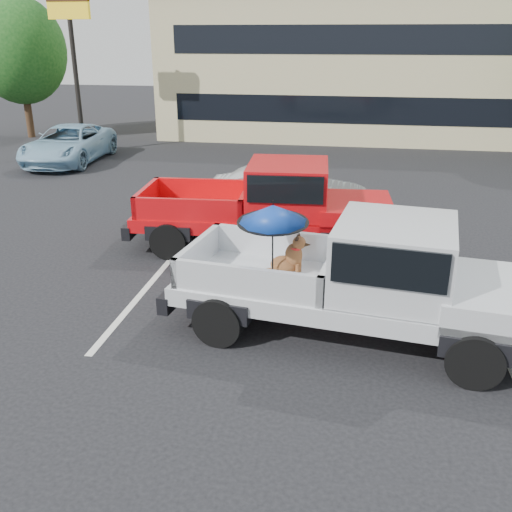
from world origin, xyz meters
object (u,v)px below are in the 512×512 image
(motel_sign, at_px, (71,27))
(red_pickup, at_px, (280,202))
(silver_sedan, at_px, (289,195))
(tree_back, at_px, (474,34))
(tree_left, at_px, (20,51))
(blue_suv, at_px, (69,144))
(silver_pickup, at_px, (376,274))

(motel_sign, height_order, red_pickup, motel_sign)
(red_pickup, xyz_separation_m, silver_sedan, (-0.03, 1.98, -0.36))
(motel_sign, relative_size, tree_back, 0.84)
(tree_back, xyz_separation_m, silver_sedan, (-6.91, -17.50, -3.75))
(tree_left, bearing_deg, blue_suv, -48.19)
(red_pickup, bearing_deg, motel_sign, 130.42)
(red_pickup, bearing_deg, silver_sedan, 87.33)
(silver_sedan, distance_m, blue_suv, 10.37)
(tree_back, bearing_deg, silver_pickup, -102.00)
(tree_back, xyz_separation_m, blue_suv, (-15.63, -11.89, -3.75))
(tree_left, height_order, red_pickup, tree_left)
(tree_left, bearing_deg, tree_back, 19.29)
(tree_left, distance_m, silver_sedan, 17.06)
(silver_sedan, bearing_deg, blue_suv, 55.63)
(red_pickup, relative_size, blue_suv, 1.22)
(silver_pickup, bearing_deg, red_pickup, 125.47)
(motel_sign, distance_m, blue_suv, 4.43)
(motel_sign, bearing_deg, blue_suv, -78.83)
(silver_pickup, xyz_separation_m, red_pickup, (-1.95, 3.72, -0.03))
(tree_back, relative_size, silver_pickup, 1.20)
(motel_sign, height_order, silver_pickup, motel_sign)
(motel_sign, distance_m, tree_left, 5.08)
(silver_sedan, relative_size, blue_suv, 0.85)
(tree_left, height_order, tree_back, tree_back)
(tree_back, relative_size, red_pickup, 1.23)
(red_pickup, bearing_deg, silver_pickup, -65.88)
(silver_pickup, height_order, blue_suv, silver_pickup)
(tree_back, bearing_deg, blue_suv, -142.73)
(tree_left, distance_m, blue_suv, 7.24)
(motel_sign, xyz_separation_m, red_pickup, (9.12, -9.48, -3.63))
(red_pickup, xyz_separation_m, blue_suv, (-8.75, 7.59, -0.36))
(motel_sign, bearing_deg, silver_sedan, -39.51)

